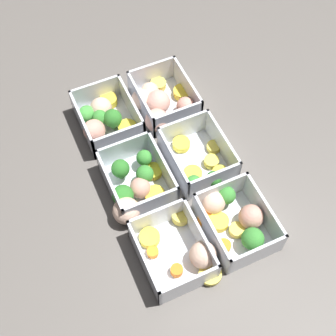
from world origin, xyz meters
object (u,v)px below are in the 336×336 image
Objects in this scene: container_near_right at (181,251)px; container_far_right at (236,219)px; container_near_left at (104,118)px; container_far_center at (199,161)px; container_far_left at (160,102)px; container_near_center at (135,186)px.

container_near_right is 1.07× the size of container_far_right.
container_near_left is 0.96× the size of container_far_right.
container_far_center is at bearing 144.02° from container_near_right.
container_near_right is at bearing -35.98° from container_far_center.
container_far_center is (0.16, 0.01, -0.00)m from container_far_left.
container_near_left is 0.21m from container_far_center.
container_far_left is at bearing 162.45° from container_near_right.
container_near_right is 1.14× the size of container_far_center.
container_far_right is (0.14, 0.00, 0.00)m from container_far_center.
container_near_left and container_far_center have the same top height.
container_near_left is 0.33m from container_far_right.
container_far_right is (0.31, 0.13, -0.00)m from container_near_left.
container_near_right is at bearing -17.55° from container_far_left.
container_near_left and container_far_left have the same top height.
container_near_right is 0.11m from container_far_right.
container_near_center is (0.17, -0.00, 0.00)m from container_near_left.
container_near_center and container_near_right have the same top height.
container_far_center is (-0.00, 0.13, -0.00)m from container_near_center.
container_near_left is at bearing -176.19° from container_near_right.
container_far_left and container_far_center have the same top height.
container_far_left is at bearing -176.08° from container_far_center.
container_near_center and container_far_left have the same top height.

